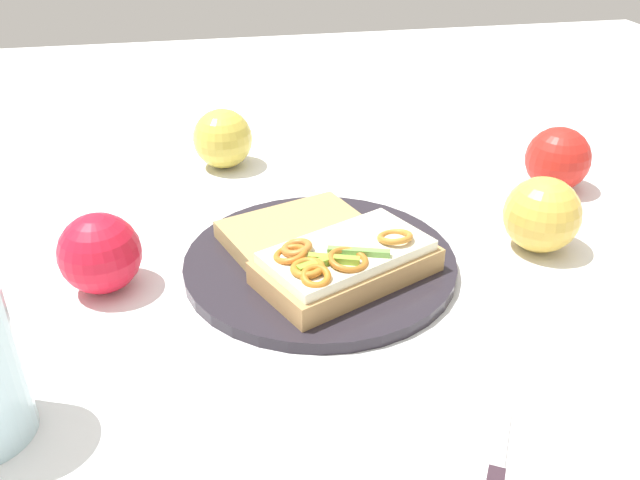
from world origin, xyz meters
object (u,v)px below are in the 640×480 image
object	(u,v)px
bread_slice_side	(296,232)
apple_3	(100,253)
apple_0	(223,139)
apple_4	(542,215)
apple_1	(558,159)
plate	(320,262)
sandwich	(346,262)

from	to	relation	value
bread_slice_side	apple_3	world-z (taller)	apple_3
apple_0	apple_4	world-z (taller)	apple_4
apple_0	apple_1	size ratio (longest dim) A/B	0.99
plate	sandwich	bearing A→B (deg)	111.68
plate	apple_3	xyz separation A→B (m)	(0.21, -0.01, 0.03)
bread_slice_side	apple_1	size ratio (longest dim) A/B	1.82
apple_3	apple_4	bearing A→B (deg)	178.45
apple_0	apple_1	world-z (taller)	same
plate	apple_3	world-z (taller)	apple_3
apple_0	apple_3	world-z (taller)	same
apple_0	apple_3	xyz separation A→B (m)	(0.13, 0.27, -0.00)
apple_1	apple_4	size ratio (longest dim) A/B	0.99
plate	bread_slice_side	xyz separation A→B (m)	(0.02, -0.04, 0.02)
apple_3	apple_4	world-z (taller)	apple_4
plate	apple_4	world-z (taller)	apple_4
sandwich	apple_0	size ratio (longest dim) A/B	2.44
apple_1	apple_3	xyz separation A→B (m)	(0.54, 0.12, -0.00)
sandwich	bread_slice_side	size ratio (longest dim) A/B	1.33
apple_1	apple_4	bearing A→B (deg)	55.70
bread_slice_side	apple_4	world-z (taller)	apple_4
plate	apple_4	size ratio (longest dim) A/B	3.43
plate	apple_4	distance (m)	0.24
plate	apple_0	size ratio (longest dim) A/B	3.50
plate	apple_1	xyz separation A→B (m)	(-0.32, -0.13, 0.03)
bread_slice_side	apple_1	xyz separation A→B (m)	(-0.34, -0.09, 0.02)
bread_slice_side	apple_3	xyz separation A→B (m)	(0.19, 0.03, 0.02)
plate	apple_3	distance (m)	0.21
plate	apple_3	bearing A→B (deg)	-1.50
bread_slice_side	apple_4	distance (m)	0.26
sandwich	apple_3	bearing A→B (deg)	-36.25
sandwich	apple_4	size ratio (longest dim) A/B	2.39
plate	sandwich	world-z (taller)	sandwich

